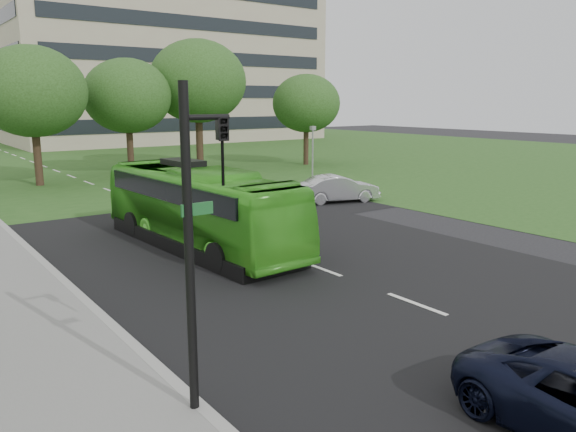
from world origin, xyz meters
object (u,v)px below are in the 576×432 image
(office_building, at_px, (164,47))
(sedan, at_px, (338,189))
(tree_park_e, at_px, (306,103))
(bus, at_px, (199,208))
(tree_park_d, at_px, (198,81))
(camera_pole, at_px, (313,147))
(tree_park_b, at_px, (32,92))
(tree_park_c, at_px, (127,96))
(traffic_light, at_px, (198,227))

(office_building, height_order, sedan, office_building)
(tree_park_e, relative_size, bus, 0.71)
(tree_park_d, relative_size, sedan, 2.30)
(office_building, xyz_separation_m, tree_park_e, (-3.67, -35.87, -7.39))
(tree_park_d, height_order, camera_pole, tree_park_d)
(office_building, height_order, tree_park_b, office_building)
(office_building, bearing_deg, tree_park_c, -118.43)
(tree_park_c, relative_size, tree_park_d, 0.83)
(office_building, height_order, camera_pole, office_building)
(tree_park_c, xyz_separation_m, tree_park_d, (5.98, 0.56, 1.16))
(tree_park_b, bearing_deg, tree_park_d, 11.85)
(tree_park_b, relative_size, sedan, 1.99)
(tree_park_e, height_order, traffic_light, tree_park_e)
(tree_park_b, relative_size, bus, 0.82)
(tree_park_b, xyz_separation_m, tree_park_d, (12.86, 2.70, 0.94))
(tree_park_c, bearing_deg, office_building, 61.57)
(bus, bearing_deg, camera_pole, 33.54)
(bus, relative_size, camera_pole, 2.81)
(tree_park_c, xyz_separation_m, sedan, (4.56, -17.90, -4.94))
(tree_park_b, relative_size, tree_park_e, 1.16)
(tree_park_e, height_order, camera_pole, tree_park_e)
(office_building, relative_size, tree_park_e, 5.34)
(tree_park_b, height_order, tree_park_d, tree_park_d)
(tree_park_b, distance_m, traffic_light, 30.42)
(tree_park_d, xyz_separation_m, tree_park_e, (8.29, -3.30, -1.71))
(tree_park_e, bearing_deg, tree_park_d, 158.29)
(tree_park_e, relative_size, sedan, 1.72)
(tree_park_c, bearing_deg, tree_park_e, -10.87)
(bus, bearing_deg, traffic_light, -120.10)
(office_building, relative_size, tree_park_c, 4.81)
(office_building, xyz_separation_m, sedan, (-13.38, -51.03, -11.78))
(camera_pole, bearing_deg, tree_park_c, 134.69)
(bus, bearing_deg, tree_park_b, 90.12)
(tree_park_b, bearing_deg, office_building, 54.87)
(bus, relative_size, sedan, 2.41)
(tree_park_b, height_order, tree_park_c, tree_park_b)
(office_building, distance_m, traffic_light, 72.02)
(tree_park_b, xyz_separation_m, bus, (1.06, -19.83, -4.40))
(tree_park_c, height_order, tree_park_e, tree_park_c)
(camera_pole, bearing_deg, office_building, 90.54)
(tree_park_b, xyz_separation_m, traffic_light, (-4.17, -30.02, -2.58))
(tree_park_e, xyz_separation_m, camera_pole, (-6.91, -9.49, -2.68))
(sedan, relative_size, traffic_light, 0.78)
(tree_park_b, height_order, tree_park_e, tree_park_b)
(tree_park_d, xyz_separation_m, camera_pole, (1.38, -12.79, -4.39))
(tree_park_c, distance_m, tree_park_d, 6.12)
(tree_park_d, bearing_deg, traffic_light, -117.49)
(office_building, bearing_deg, tree_park_b, -125.13)
(sedan, bearing_deg, bus, 127.59)
(tree_park_e, bearing_deg, sedan, -122.64)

